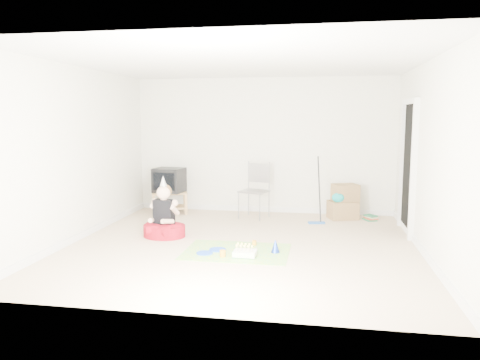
% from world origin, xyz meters
% --- Properties ---
extents(ground, '(5.00, 5.00, 0.00)m').
position_xyz_m(ground, '(0.00, 0.00, 0.00)').
color(ground, beige).
rests_on(ground, ground).
extents(doorway_recess, '(0.02, 0.90, 2.05)m').
position_xyz_m(doorway_recess, '(2.48, 1.20, 1.02)').
color(doorway_recess, black).
rests_on(doorway_recess, ground).
extents(tv_stand, '(0.77, 0.62, 0.41)m').
position_xyz_m(tv_stand, '(-1.76, 2.02, 0.25)').
color(tv_stand, '#AB814D').
rests_on(tv_stand, ground).
extents(crt_tv, '(0.60, 0.52, 0.46)m').
position_xyz_m(crt_tv, '(-1.76, 2.02, 0.65)').
color(crt_tv, black).
rests_on(crt_tv, tv_stand).
extents(folding_chair, '(0.58, 0.57, 1.03)m').
position_xyz_m(folding_chair, '(-0.09, 1.87, 0.50)').
color(folding_chair, gray).
rests_on(folding_chair, ground).
extents(cardboard_boxes, '(0.60, 0.54, 0.63)m').
position_xyz_m(cardboard_boxes, '(1.53, 2.10, 0.30)').
color(cardboard_boxes, olive).
rests_on(cardboard_boxes, ground).
extents(floor_mop, '(0.30, 0.38, 1.15)m').
position_xyz_m(floor_mop, '(1.05, 1.60, 0.26)').
color(floor_mop, '#2359AF').
rests_on(floor_mop, ground).
extents(book_pile, '(0.26, 0.29, 0.10)m').
position_xyz_m(book_pile, '(2.01, 2.03, 0.05)').
color(book_pile, '#28794C').
rests_on(book_pile, ground).
extents(seated_woman, '(0.74, 0.74, 0.95)m').
position_xyz_m(seated_woman, '(-1.28, 0.28, 0.21)').
color(seated_woman, maroon).
rests_on(seated_woman, ground).
extents(party_mat, '(1.44, 1.05, 0.01)m').
position_xyz_m(party_mat, '(-0.02, -0.35, 0.00)').
color(party_mat, '#E12F84').
rests_on(party_mat, ground).
extents(birthday_cake, '(0.30, 0.25, 0.14)m').
position_xyz_m(birthday_cake, '(0.13, -0.56, 0.04)').
color(birthday_cake, white).
rests_on(birthday_cake, party_mat).
extents(blue_plate_near, '(0.28, 0.28, 0.01)m').
position_xyz_m(blue_plate_near, '(-0.29, -0.33, 0.01)').
color(blue_plate_near, blue).
rests_on(blue_plate_near, party_mat).
extents(blue_plate_far, '(0.29, 0.29, 0.01)m').
position_xyz_m(blue_plate_far, '(-0.43, -0.53, 0.01)').
color(blue_plate_far, blue).
rests_on(blue_plate_far, party_mat).
extents(orange_cup_near, '(0.08, 0.08, 0.07)m').
position_xyz_m(orange_cup_near, '(0.18, 0.01, 0.04)').
color(orange_cup_near, orange).
rests_on(orange_cup_near, party_mat).
extents(orange_cup_far, '(0.09, 0.09, 0.09)m').
position_xyz_m(orange_cup_far, '(-0.15, -0.63, 0.05)').
color(orange_cup_far, orange).
rests_on(orange_cup_far, party_mat).
extents(blue_party_hat, '(0.14, 0.14, 0.18)m').
position_xyz_m(blue_party_hat, '(0.51, -0.31, 0.10)').
color(blue_party_hat, '#1736A5').
rests_on(blue_party_hat, party_mat).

